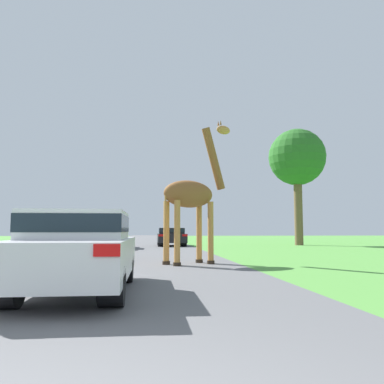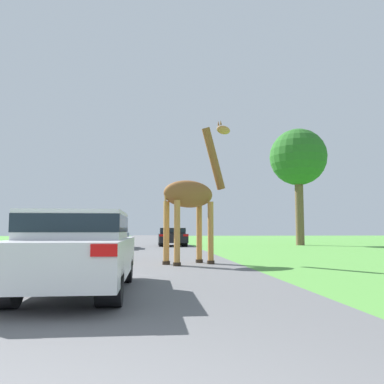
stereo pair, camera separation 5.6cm
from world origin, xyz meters
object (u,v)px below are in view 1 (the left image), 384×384
object	(u,v)px
car_lead_maroon	(78,248)
car_queue_right	(109,236)
car_queue_left	(171,236)
car_far_ahead	(68,240)
tree_right_cluster	(297,158)
giraffe_near_road	(192,196)

from	to	relation	value
car_lead_maroon	car_queue_right	world-z (taller)	car_lead_maroon
car_lead_maroon	car_queue_left	bearing A→B (deg)	82.78
car_queue_left	car_far_ahead	world-z (taller)	car_far_ahead
tree_right_cluster	car_lead_maroon	bearing A→B (deg)	-119.13
car_queue_right	car_queue_left	xyz separation A→B (m)	(3.90, 3.53, -0.09)
giraffe_near_road	tree_right_cluster	xyz separation A→B (m)	(9.44, 15.81, 4.22)
car_lead_maroon	car_far_ahead	bearing A→B (deg)	102.49
giraffe_near_road	car_queue_right	bearing A→B (deg)	168.65
car_lead_maroon	car_queue_left	world-z (taller)	car_lead_maroon
car_lead_maroon	car_far_ahead	world-z (taller)	car_lead_maroon
car_far_ahead	car_queue_left	bearing A→B (deg)	72.11
car_lead_maroon	car_queue_left	xyz separation A→B (m)	(2.68, 21.14, -0.09)
car_queue_right	car_lead_maroon	bearing A→B (deg)	-86.02
car_queue_left	car_queue_right	bearing A→B (deg)	-137.84
car_queue_right	car_queue_left	size ratio (longest dim) A/B	1.12
giraffe_near_road	car_lead_maroon	size ratio (longest dim) A/B	1.06
tree_right_cluster	giraffe_near_road	bearing A→B (deg)	-120.84
car_lead_maroon	car_queue_right	distance (m)	17.65
car_far_ahead	car_queue_right	bearing A→B (deg)	87.34
giraffe_near_road	car_far_ahead	bearing A→B (deg)	-143.10
tree_right_cluster	car_far_ahead	bearing A→B (deg)	-134.54
car_queue_right	tree_right_cluster	distance (m)	14.89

